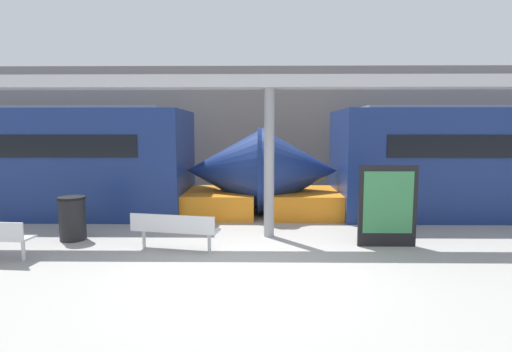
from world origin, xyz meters
TOP-DOWN VIEW (x-y plane):
  - ground_plane at (0.00, 0.00)m, footprint 60.00×60.00m
  - station_wall at (0.00, 8.97)m, footprint 56.00×0.20m
  - bench_near at (-1.57, 1.15)m, footprint 1.88×0.78m
  - trash_bin at (-4.10, 2.00)m, footprint 0.60×0.60m
  - poster_board at (2.94, 1.57)m, footprint 1.25×0.07m
  - support_column_near at (0.41, 2.38)m, footprint 0.24×0.24m
  - canopy_beam at (0.41, 2.38)m, footprint 28.00×0.60m

SIDE VIEW (x-z plane):
  - ground_plane at x=0.00m, z-range 0.00..0.00m
  - bench_near at x=-1.57m, z-range 0.10..0.89m
  - trash_bin at x=-4.10m, z-range 0.00..1.00m
  - poster_board at x=2.94m, z-range 0.01..1.77m
  - support_column_near at x=0.41m, z-range 0.00..3.46m
  - station_wall at x=0.00m, z-range 0.00..5.00m
  - canopy_beam at x=0.41m, z-range 3.46..3.74m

